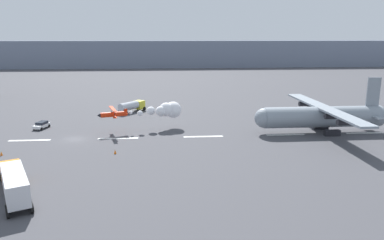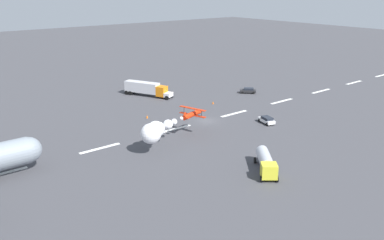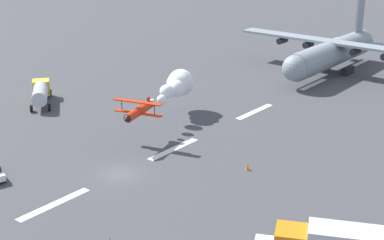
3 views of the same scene
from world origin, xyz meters
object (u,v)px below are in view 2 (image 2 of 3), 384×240
Objects in this scene: stunt_biplane_red at (158,129)px; traffic_cone_far at (147,117)px; followme_car_yellow at (248,90)px; traffic_cone_near at (213,103)px; semi_truck_orange at (147,88)px; fuel_tanker_truck at (266,162)px; airport_staff_sedan at (267,120)px.

traffic_cone_far is (-8.54, -17.29, -3.67)m from stunt_biplane_red.
stunt_biplane_red is at bearing 23.80° from followme_car_yellow.
traffic_cone_far is (19.25, -0.63, 0.00)m from traffic_cone_near.
semi_truck_orange is 18.19× the size of traffic_cone_far.
traffic_cone_near is (-19.40, -34.83, -1.36)m from fuel_tanker_truck.
stunt_biplane_red is at bearing -4.17° from airport_staff_sedan.
fuel_tanker_truck is 50.38m from followme_car_yellow.
airport_staff_sedan is at bearing -138.76° from fuel_tanker_truck.
fuel_tanker_truck is at bearing 47.21° from followme_car_yellow.
semi_truck_orange is at bearing -122.41° from traffic_cone_far.
followme_car_yellow is 5.84× the size of traffic_cone_near.
airport_staff_sedan reaches higher than traffic_cone_far.
traffic_cone_near is 19.26m from traffic_cone_far.
semi_truck_orange reaches higher than fuel_tanker_truck.
stunt_biplane_red is 27.14m from airport_staff_sedan.
stunt_biplane_red is 32.61m from traffic_cone_near.
traffic_cone_far is (10.45, 16.46, -1.74)m from semi_truck_orange.
traffic_cone_near is at bearing 178.12° from traffic_cone_far.
traffic_cone_near is (14.82, 2.13, -0.44)m from followme_car_yellow.
traffic_cone_near is at bearing -92.81° from airport_staff_sedan.
semi_truck_orange reaches higher than airport_staff_sedan.
stunt_biplane_red is 1.29× the size of semi_truck_orange.
fuel_tanker_truck is (-8.39, 18.17, -2.31)m from stunt_biplane_red.
traffic_cone_near is at bearing -149.05° from stunt_biplane_red.
fuel_tanker_truck reaches higher than followme_car_yellow.
followme_car_yellow is at bearing -132.79° from fuel_tanker_truck.
semi_truck_orange is 36.60m from airport_staff_sedan.
fuel_tanker_truck is at bearing 89.75° from traffic_cone_far.
airport_staff_sedan is 6.07× the size of traffic_cone_far.
followme_car_yellow is 0.96× the size of airport_staff_sedan.
followme_car_yellow is at bearing -171.82° from traffic_cone_near.
semi_truck_orange is 19.58m from traffic_cone_far.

